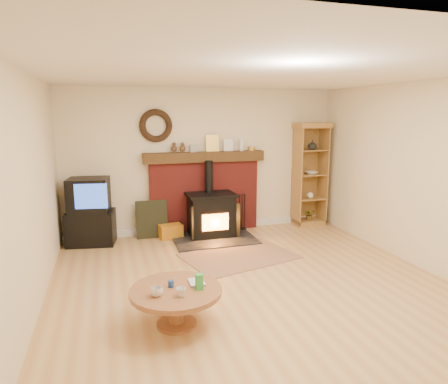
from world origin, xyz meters
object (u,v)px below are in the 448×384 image
object	(u,v)px
curio_cabinet	(309,174)
coffee_table	(176,296)
wood_stove	(212,216)
tv_unit	(90,213)

from	to	relation	value
curio_cabinet	coffee_table	size ratio (longest dim) A/B	2.11
wood_stove	coffee_table	xyz separation A→B (m)	(-1.12, -2.84, -0.05)
tv_unit	coffee_table	size ratio (longest dim) A/B	1.19
tv_unit	curio_cabinet	size ratio (longest dim) A/B	0.56
wood_stove	curio_cabinet	world-z (taller)	curio_cabinet
wood_stove	curio_cabinet	distance (m)	2.15
coffee_table	tv_unit	bearing A→B (deg)	106.81
coffee_table	wood_stove	bearing A→B (deg)	68.44
wood_stove	curio_cabinet	size ratio (longest dim) A/B	0.70
curio_cabinet	coffee_table	distance (m)	4.49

